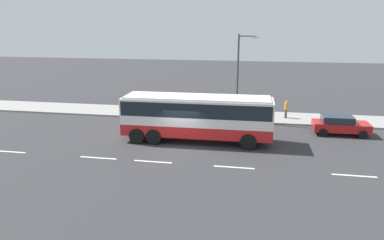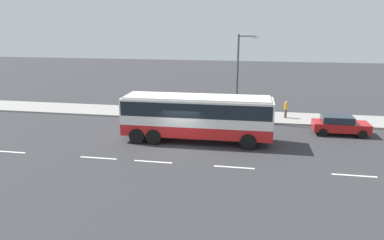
% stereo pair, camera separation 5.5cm
% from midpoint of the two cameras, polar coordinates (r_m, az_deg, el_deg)
% --- Properties ---
extents(ground_plane, '(120.00, 120.00, 0.00)m').
position_cam_midpoint_polar(ground_plane, '(24.57, -1.86, -4.33)').
color(ground_plane, '#333335').
extents(sidewalk_curb, '(80.00, 4.00, 0.15)m').
position_cam_midpoint_polar(sidewalk_curb, '(32.99, 1.38, 0.89)').
color(sidewalk_curb, gray).
rests_on(sidewalk_curb, ground_plane).
extents(lane_centreline, '(40.81, 0.16, 0.01)m').
position_cam_midpoint_polar(lane_centreline, '(21.41, 4.31, -7.36)').
color(lane_centreline, white).
rests_on(lane_centreline, ground_plane).
extents(coach_bus, '(10.57, 2.90, 3.28)m').
position_cam_midpoint_polar(coach_bus, '(25.21, 0.73, 1.03)').
color(coach_bus, red).
rests_on(coach_bus, ground_plane).
extents(car_red_compact, '(4.08, 1.92, 1.46)m').
position_cam_midpoint_polar(car_red_compact, '(29.34, 22.43, -0.66)').
color(car_red_compact, '#B21919').
rests_on(car_red_compact, ground_plane).
extents(pedestrian_near_curb, '(0.32, 0.32, 1.51)m').
position_cam_midpoint_polar(pedestrian_near_curb, '(32.41, 14.71, 1.84)').
color(pedestrian_near_curb, brown).
rests_on(pedestrian_near_curb, sidewalk_curb).
extents(pedestrian_at_crossing, '(0.32, 0.32, 1.78)m').
position_cam_midpoint_polar(pedestrian_at_crossing, '(32.14, 0.40, 2.54)').
color(pedestrian_at_crossing, '#38334C').
rests_on(pedestrian_at_crossing, sidewalk_curb).
extents(street_lamp, '(1.72, 0.24, 7.20)m').
position_cam_midpoint_polar(street_lamp, '(30.39, 7.55, 7.59)').
color(street_lamp, '#47474C').
rests_on(street_lamp, sidewalk_curb).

